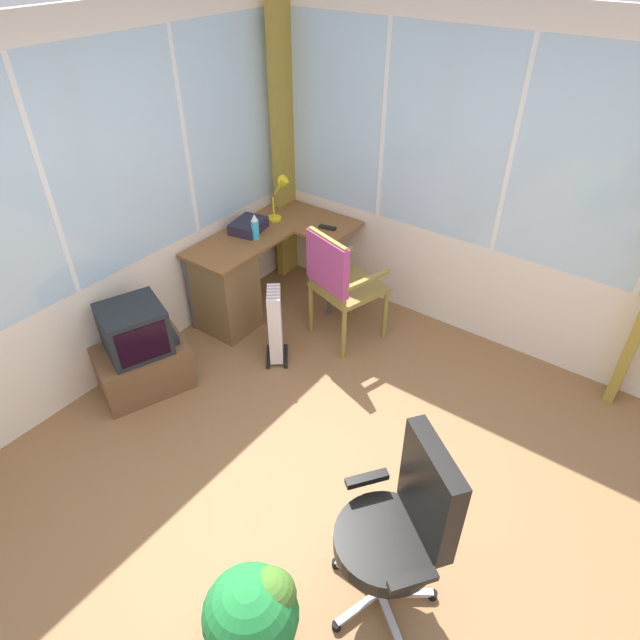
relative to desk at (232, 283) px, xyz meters
The scene contains 14 objects.
ground 2.15m from the desk, 123.14° to the right, with size 5.45×5.10×0.06m, color olive.
north_window_panel 1.47m from the desk, 164.48° to the left, with size 4.45×0.07×2.50m.
east_window_panel 2.25m from the desk, 57.96° to the right, with size 0.07×4.10×2.50m.
curtain_corner 1.27m from the desk, 11.02° to the left, with size 0.28×0.07×2.40m, color olive.
desk is the anchor object (origin of this frame).
desk_lamp 0.91m from the desk, ahead, with size 0.23×0.20×0.39m.
tv_remote 0.94m from the desk, 30.07° to the right, with size 0.04×0.15×0.02m, color black.
spray_bottle 0.51m from the desk, 12.30° to the right, with size 0.06×0.06×0.22m.
paper_tray 0.51m from the desk, 13.74° to the left, with size 0.30×0.23×0.09m, color #232132.
wooden_armchair 0.93m from the desk, 70.05° to the right, with size 0.60×0.60×1.00m.
office_chair 2.66m from the desk, 118.60° to the right, with size 0.60×0.61×1.09m.
tv_on_stand 1.00m from the desk, behind, with size 0.76×0.64×0.72m.
space_heater 0.61m from the desk, 103.94° to the right, with size 0.32×0.30×0.64m.
potted_plant 2.69m from the desk, 134.55° to the right, with size 0.45×0.45×0.52m.
Camera 1 is at (-1.54, -1.13, 2.90)m, focal length 30.85 mm.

